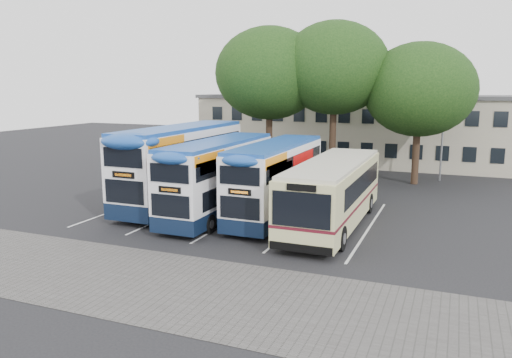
{
  "coord_description": "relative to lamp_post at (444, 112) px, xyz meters",
  "views": [
    {
      "loc": [
        7.02,
        -19.27,
        6.92
      ],
      "look_at": [
        -2.81,
        5.0,
        2.08
      ],
      "focal_mm": 35.0,
      "sensor_mm": 36.0,
      "label": 1
    }
  ],
  "objects": [
    {
      "name": "ground",
      "position": [
        -6.0,
        -19.97,
        -5.08
      ],
      "size": [
        120.0,
        120.0,
        0.0
      ],
      "primitive_type": "plane",
      "color": "black",
      "rests_on": "ground"
    },
    {
      "name": "bus_dd_right",
      "position": [
        -7.78,
        -14.59,
        -2.87
      ],
      "size": [
        2.34,
        9.65,
        4.02
      ],
      "color": "#0D1A32",
      "rests_on": "ground"
    },
    {
      "name": "bay_lines",
      "position": [
        -9.75,
        -14.97,
        -5.08
      ],
      "size": [
        14.12,
        11.0,
        0.01
      ],
      "color": "silver",
      "rests_on": "ground"
    },
    {
      "name": "tree_right",
      "position": [
        -1.66,
        -2.02,
        1.64
      ],
      "size": [
        7.77,
        7.77,
        10.04
      ],
      "color": "black",
      "rests_on": "ground"
    },
    {
      "name": "depot_building",
      "position": [
        -6.0,
        7.02,
        -1.93
      ],
      "size": [
        32.4,
        8.4,
        6.2
      ],
      "color": "#B0A48E",
      "rests_on": "ground"
    },
    {
      "name": "tree_left",
      "position": [
        -12.35,
        -3.55,
        2.82
      ],
      "size": [
        8.12,
        8.12,
        11.38
      ],
      "color": "black",
      "rests_on": "ground"
    },
    {
      "name": "tree_mid",
      "position": [
        -7.58,
        -2.82,
        3.17
      ],
      "size": [
        7.93,
        7.93,
        11.64
      ],
      "color": "black",
      "rests_on": "ground"
    },
    {
      "name": "paving_strip",
      "position": [
        -8.0,
        -24.97,
        -5.08
      ],
      "size": [
        40.0,
        6.0,
        0.01
      ],
      "primitive_type": "cube",
      "color": "#595654",
      "rests_on": "ground"
    },
    {
      "name": "bus_dd_left",
      "position": [
        -13.96,
        -13.86,
        -2.52
      ],
      "size": [
        2.71,
        11.19,
        4.66
      ],
      "color": "#0D1A32",
      "rests_on": "ground"
    },
    {
      "name": "lamp_post",
      "position": [
        0.0,
        0.0,
        0.0
      ],
      "size": [
        0.25,
        1.05,
        9.06
      ],
      "color": "gray",
      "rests_on": "ground"
    },
    {
      "name": "bus_dd_mid",
      "position": [
        -10.77,
        -15.45,
        -2.81
      ],
      "size": [
        2.4,
        9.9,
        4.12
      ],
      "color": "#0D1A32",
      "rests_on": "ground"
    },
    {
      "name": "bus_single",
      "position": [
        -4.56,
        -15.05,
        -3.21
      ],
      "size": [
        2.82,
        11.09,
        3.31
      ],
      "color": "beige",
      "rests_on": "ground"
    }
  ]
}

